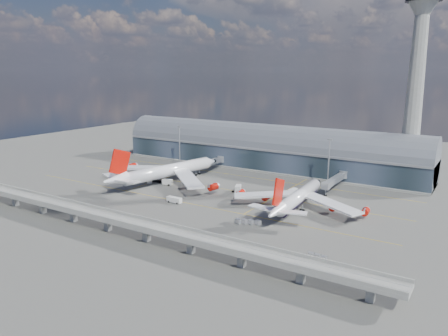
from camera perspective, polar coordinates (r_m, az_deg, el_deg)
The scene contains 20 objects.
ground at distance 216.23m, azimuth -4.23°, elevation -3.73°, with size 500.00×500.00×0.00m, color #474744.
taxi_lines at distance 233.69m, azimuth -1.02°, elevation -2.44°, with size 200.00×80.12×0.01m.
terminal at distance 278.52m, azimuth 5.28°, elevation 2.37°, with size 200.00×30.00×28.00m.
control_tower at distance 252.79m, azimuth 23.70°, elevation 9.52°, with size 19.00×19.00×103.00m.
guideway at distance 175.58m, azimuth -15.00°, elevation -6.26°, with size 220.00×8.50×7.20m.
floodlight_mast_left at distance 285.45m, azimuth -5.84°, elevation 3.08°, with size 3.00×0.70×25.70m.
floodlight_mast_right at distance 238.30m, azimuth 13.52°, elevation 0.87°, with size 3.00×0.70×25.70m.
airliner_left at distance 241.36m, azimuth -7.68°, elevation -0.42°, with size 72.93×76.80×23.54m.
airliner_right at distance 197.31m, azimuth 9.60°, elevation -3.89°, with size 61.65×64.44×20.44m.
jet_bridge_left at distance 270.38m, azimuth -1.64°, elevation 0.78°, with size 4.40×28.00×7.25m.
jet_bridge_right at distance 234.94m, azimuth 14.38°, elevation -1.46°, with size 4.40×32.00×7.25m.
service_truck_0 at distance 245.10m, azimuth -9.68°, elevation -1.49°, with size 6.86×7.82×3.26m.
service_truck_1 at distance 238.39m, azimuth -7.41°, elevation -1.85°, with size 5.76×3.53×3.11m.
service_truck_2 at distance 206.44m, azimuth -6.51°, elevation -4.15°, with size 7.80×2.53×2.81m.
service_truck_3 at distance 193.48m, azimuth 8.87°, elevation -5.41°, with size 2.56×5.74×2.73m.
service_truck_4 at distance 220.35m, azimuth 8.99°, elevation -3.10°, with size 3.23×5.78×3.22m.
service_truck_5 at distance 223.24m, azimuth 1.84°, elevation -2.72°, with size 5.06×7.32×3.31m.
cargo_train_0 at distance 218.68m, azimuth -20.20°, elevation -4.07°, with size 7.48×2.28×1.65m.
cargo_train_1 at distance 177.98m, azimuth 3.14°, elevation -7.05°, with size 10.72×5.26×1.80m.
cargo_train_2 at distance 150.15m, azimuth 12.08°, elevation -11.25°, with size 6.93×1.94×1.53m.
Camera 1 is at (123.50, -166.67, 61.03)m, focal length 35.00 mm.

